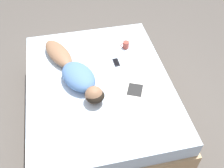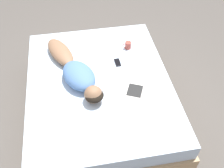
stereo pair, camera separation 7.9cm
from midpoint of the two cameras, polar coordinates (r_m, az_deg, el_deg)
name	(u,v)px [view 2 (the right image)]	position (r m, az deg, el deg)	size (l,w,h in m)	color
ground_plane	(101,111)	(3.50, -1.86, -5.98)	(12.00, 12.00, 0.00)	#4C4742
bed	(100,97)	(3.28, -1.97, -2.95)	(1.71, 2.12, 0.59)	tan
person	(75,71)	(3.07, -7.29, 2.82)	(0.68, 1.26, 0.20)	brown
open_magazine	(145,93)	(2.96, 8.04, -1.91)	(0.57, 0.45, 0.01)	silver
coffee_mug	(128,45)	(3.48, 4.13, 8.42)	(0.12, 0.08, 0.09)	#993D33
cell_phone	(118,63)	(3.28, 1.91, 4.69)	(0.07, 0.15, 0.01)	black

